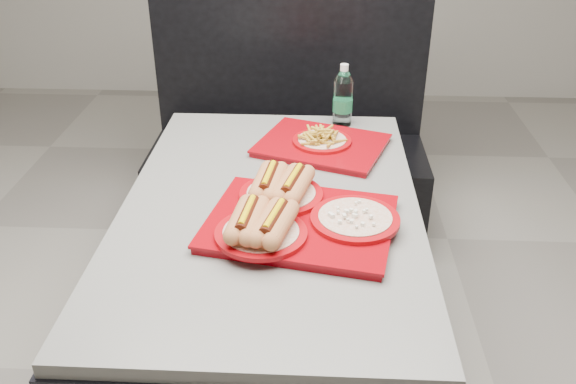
{
  "coord_description": "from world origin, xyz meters",
  "views": [
    {
      "loc": [
        0.13,
        -1.6,
        1.69
      ],
      "look_at": [
        0.06,
        -0.08,
        0.83
      ],
      "focal_mm": 38.0,
      "sensor_mm": 36.0,
      "label": 1
    }
  ],
  "objects_px": {
    "booth_bench": "(289,151)",
    "tray_near": "(293,214)",
    "tray_far": "(322,142)",
    "water_bottle": "(343,99)",
    "diner_table": "(272,247)"
  },
  "relations": [
    {
      "from": "tray_near",
      "to": "water_bottle",
      "type": "distance_m",
      "value": 0.77
    },
    {
      "from": "booth_bench",
      "to": "tray_near",
      "type": "bearing_deg",
      "value": -86.56
    },
    {
      "from": "booth_bench",
      "to": "tray_near",
      "type": "height_order",
      "value": "booth_bench"
    },
    {
      "from": "tray_far",
      "to": "water_bottle",
      "type": "height_order",
      "value": "water_bottle"
    },
    {
      "from": "tray_near",
      "to": "tray_far",
      "type": "height_order",
      "value": "tray_near"
    },
    {
      "from": "water_bottle",
      "to": "tray_near",
      "type": "bearing_deg",
      "value": -101.94
    },
    {
      "from": "diner_table",
      "to": "booth_bench",
      "type": "xyz_separation_m",
      "value": [
        0.0,
        1.09,
        -0.18
      ]
    },
    {
      "from": "booth_bench",
      "to": "tray_near",
      "type": "xyz_separation_m",
      "value": [
        0.07,
        -1.23,
        0.39
      ]
    },
    {
      "from": "diner_table",
      "to": "tray_far",
      "type": "distance_m",
      "value": 0.46
    },
    {
      "from": "booth_bench",
      "to": "water_bottle",
      "type": "height_order",
      "value": "booth_bench"
    },
    {
      "from": "booth_bench",
      "to": "water_bottle",
      "type": "bearing_deg",
      "value": -63.92
    },
    {
      "from": "tray_near",
      "to": "diner_table",
      "type": "bearing_deg",
      "value": 118.86
    },
    {
      "from": "tray_far",
      "to": "water_bottle",
      "type": "bearing_deg",
      "value": 71.12
    },
    {
      "from": "tray_near",
      "to": "water_bottle",
      "type": "height_order",
      "value": "water_bottle"
    },
    {
      "from": "tray_far",
      "to": "water_bottle",
      "type": "relative_size",
      "value": 2.15
    }
  ]
}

